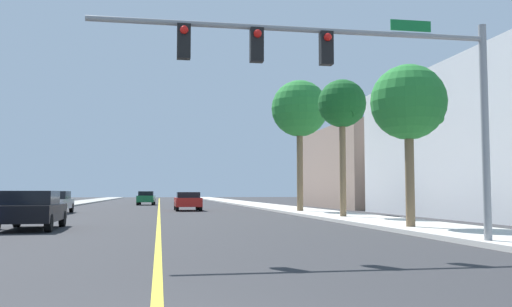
{
  "coord_description": "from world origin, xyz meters",
  "views": [
    {
      "loc": [
        0.01,
        -4.56,
        1.4
      ],
      "look_at": [
        3.47,
        15.08,
        2.79
      ],
      "focal_mm": 38.49,
      "sensor_mm": 36.0,
      "label": 1
    }
  ],
  "objects_px": {
    "car_silver": "(55,202)",
    "car_red": "(188,201)",
    "car_black": "(32,209)",
    "palm_near": "(408,104)",
    "palm_far": "(300,110)",
    "palm_mid": "(342,106)",
    "traffic_signal_mast": "(354,70)",
    "car_green": "(146,198)"
  },
  "relations": [
    {
      "from": "car_silver",
      "to": "car_red",
      "type": "distance_m",
      "value": 9.46
    },
    {
      "from": "car_black",
      "to": "car_red",
      "type": "bearing_deg",
      "value": 69.41
    },
    {
      "from": "palm_near",
      "to": "palm_far",
      "type": "height_order",
      "value": "palm_far"
    },
    {
      "from": "palm_mid",
      "to": "car_silver",
      "type": "bearing_deg",
      "value": 146.69
    },
    {
      "from": "car_black",
      "to": "car_silver",
      "type": "height_order",
      "value": "car_silver"
    },
    {
      "from": "traffic_signal_mast",
      "to": "car_black",
      "type": "bearing_deg",
      "value": 137.79
    },
    {
      "from": "traffic_signal_mast",
      "to": "car_black",
      "type": "relative_size",
      "value": 2.33
    },
    {
      "from": "palm_near",
      "to": "palm_far",
      "type": "bearing_deg",
      "value": 89.32
    },
    {
      "from": "palm_far",
      "to": "car_silver",
      "type": "xyz_separation_m",
      "value": [
        -15.73,
        2.16,
        -6.1
      ]
    },
    {
      "from": "palm_mid",
      "to": "car_black",
      "type": "bearing_deg",
      "value": -159.11
    },
    {
      "from": "palm_mid",
      "to": "palm_far",
      "type": "xyz_separation_m",
      "value": [
        -0.12,
        8.25,
        1.02
      ]
    },
    {
      "from": "traffic_signal_mast",
      "to": "car_red",
      "type": "relative_size",
      "value": 2.46
    },
    {
      "from": "car_green",
      "to": "car_black",
      "type": "relative_size",
      "value": 0.98
    },
    {
      "from": "car_red",
      "to": "car_black",
      "type": "bearing_deg",
      "value": -109.7
    },
    {
      "from": "palm_mid",
      "to": "car_silver",
      "type": "distance_m",
      "value": 19.63
    },
    {
      "from": "palm_mid",
      "to": "car_red",
      "type": "relative_size",
      "value": 1.69
    },
    {
      "from": "palm_far",
      "to": "palm_mid",
      "type": "bearing_deg",
      "value": -89.2
    },
    {
      "from": "traffic_signal_mast",
      "to": "palm_mid",
      "type": "xyz_separation_m",
      "value": [
        4.46,
        13.85,
        1.39
      ]
    },
    {
      "from": "palm_far",
      "to": "car_red",
      "type": "xyz_separation_m",
      "value": [
        -7.04,
        5.91,
        -6.12
      ]
    },
    {
      "from": "car_green",
      "to": "car_red",
      "type": "height_order",
      "value": "car_green"
    },
    {
      "from": "car_black",
      "to": "palm_near",
      "type": "bearing_deg",
      "value": -13.76
    },
    {
      "from": "palm_near",
      "to": "car_green",
      "type": "relative_size",
      "value": 1.38
    },
    {
      "from": "traffic_signal_mast",
      "to": "palm_mid",
      "type": "distance_m",
      "value": 14.62
    },
    {
      "from": "palm_near",
      "to": "car_silver",
      "type": "height_order",
      "value": "palm_near"
    },
    {
      "from": "palm_far",
      "to": "car_green",
      "type": "height_order",
      "value": "palm_far"
    },
    {
      "from": "car_red",
      "to": "palm_near",
      "type": "bearing_deg",
      "value": -73.64
    },
    {
      "from": "palm_mid",
      "to": "car_silver",
      "type": "height_order",
      "value": "palm_mid"
    },
    {
      "from": "palm_near",
      "to": "car_black",
      "type": "distance_m",
      "value": 14.42
    },
    {
      "from": "car_black",
      "to": "car_red",
      "type": "distance_m",
      "value": 20.6
    },
    {
      "from": "palm_mid",
      "to": "car_green",
      "type": "distance_m",
      "value": 34.54
    },
    {
      "from": "palm_far",
      "to": "car_green",
      "type": "bearing_deg",
      "value": 113.41
    },
    {
      "from": "car_black",
      "to": "palm_mid",
      "type": "bearing_deg",
      "value": 19.38
    },
    {
      "from": "palm_mid",
      "to": "palm_near",
      "type": "bearing_deg",
      "value": -92.16
    },
    {
      "from": "palm_near",
      "to": "palm_far",
      "type": "xyz_separation_m",
      "value": [
        0.2,
        16.5,
        2.24
      ]
    },
    {
      "from": "car_green",
      "to": "car_red",
      "type": "xyz_separation_m",
      "value": [
        3.45,
        -18.31,
        -0.01
      ]
    },
    {
      "from": "car_green",
      "to": "car_black",
      "type": "distance_m",
      "value": 37.92
    },
    {
      "from": "traffic_signal_mast",
      "to": "palm_far",
      "type": "relative_size",
      "value": 1.18
    },
    {
      "from": "car_silver",
      "to": "car_red",
      "type": "xyz_separation_m",
      "value": [
        8.69,
        3.75,
        -0.02
      ]
    },
    {
      "from": "palm_far",
      "to": "car_silver",
      "type": "distance_m",
      "value": 17.01
    },
    {
      "from": "traffic_signal_mast",
      "to": "car_silver",
      "type": "distance_m",
      "value": 27.06
    },
    {
      "from": "palm_near",
      "to": "car_red",
      "type": "relative_size",
      "value": 1.42
    },
    {
      "from": "car_green",
      "to": "car_black",
      "type": "xyz_separation_m",
      "value": [
        -3.28,
        -37.77,
        0.01
      ]
    }
  ]
}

